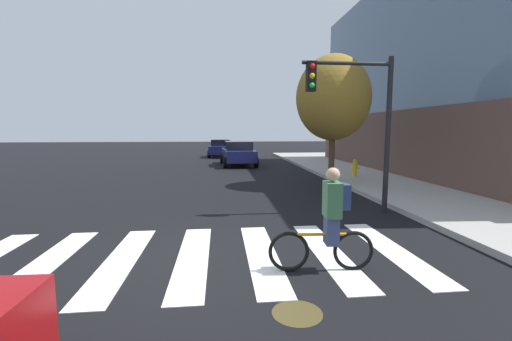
{
  "coord_description": "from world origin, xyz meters",
  "views": [
    {
      "loc": [
        0.62,
        -5.87,
        2.28
      ],
      "look_at": [
        1.48,
        2.08,
        1.31
      ],
      "focal_mm": 23.57,
      "sensor_mm": 36.0,
      "label": 1
    }
  ],
  "objects_px": {
    "manhole_cover": "(297,313)",
    "street_tree_near": "(333,98)",
    "sedan_far": "(221,148)",
    "traffic_light_near": "(359,108)",
    "sedan_mid": "(238,153)",
    "cyclist": "(330,220)",
    "fire_hydrant": "(355,168)"
  },
  "relations": [
    {
      "from": "manhole_cover",
      "to": "fire_hydrant",
      "type": "bearing_deg",
      "value": 64.36
    },
    {
      "from": "sedan_mid",
      "to": "street_tree_near",
      "type": "distance_m",
      "value": 9.42
    },
    {
      "from": "traffic_light_near",
      "to": "street_tree_near",
      "type": "xyz_separation_m",
      "value": [
        0.82,
        4.52,
        0.68
      ]
    },
    {
      "from": "sedan_mid",
      "to": "sedan_far",
      "type": "bearing_deg",
      "value": 98.14
    },
    {
      "from": "sedan_far",
      "to": "fire_hydrant",
      "type": "xyz_separation_m",
      "value": [
        6.06,
        -13.88,
        -0.23
      ]
    },
    {
      "from": "manhole_cover",
      "to": "traffic_light_near",
      "type": "xyz_separation_m",
      "value": [
        2.77,
        4.83,
        2.86
      ]
    },
    {
      "from": "street_tree_near",
      "to": "sedan_far",
      "type": "bearing_deg",
      "value": 105.77
    },
    {
      "from": "manhole_cover",
      "to": "street_tree_near",
      "type": "bearing_deg",
      "value": 69.01
    },
    {
      "from": "sedan_far",
      "to": "fire_hydrant",
      "type": "height_order",
      "value": "sedan_far"
    },
    {
      "from": "sedan_mid",
      "to": "traffic_light_near",
      "type": "bearing_deg",
      "value": -78.86
    },
    {
      "from": "manhole_cover",
      "to": "sedan_far",
      "type": "distance_m",
      "value": 24.89
    },
    {
      "from": "traffic_light_near",
      "to": "sedan_mid",
      "type": "bearing_deg",
      "value": 101.14
    },
    {
      "from": "sedan_mid",
      "to": "cyclist",
      "type": "height_order",
      "value": "cyclist"
    },
    {
      "from": "cyclist",
      "to": "fire_hydrant",
      "type": "bearing_deg",
      "value": 65.42
    },
    {
      "from": "sedan_far",
      "to": "street_tree_near",
      "type": "bearing_deg",
      "value": -74.23
    },
    {
      "from": "sedan_far",
      "to": "cyclist",
      "type": "height_order",
      "value": "cyclist"
    },
    {
      "from": "manhole_cover",
      "to": "sedan_mid",
      "type": "xyz_separation_m",
      "value": [
        0.23,
        17.72,
        0.8
      ]
    },
    {
      "from": "traffic_light_near",
      "to": "fire_hydrant",
      "type": "xyz_separation_m",
      "value": [
        2.5,
        6.15,
        -2.33
      ]
    },
    {
      "from": "manhole_cover",
      "to": "traffic_light_near",
      "type": "bearing_deg",
      "value": 60.2
    },
    {
      "from": "sedan_far",
      "to": "traffic_light_near",
      "type": "distance_m",
      "value": 20.45
    },
    {
      "from": "sedan_far",
      "to": "traffic_light_near",
      "type": "height_order",
      "value": "traffic_light_near"
    },
    {
      "from": "sedan_far",
      "to": "fire_hydrant",
      "type": "distance_m",
      "value": 15.15
    },
    {
      "from": "sedan_far",
      "to": "street_tree_near",
      "type": "height_order",
      "value": "street_tree_near"
    },
    {
      "from": "cyclist",
      "to": "street_tree_near",
      "type": "height_order",
      "value": "street_tree_near"
    },
    {
      "from": "fire_hydrant",
      "to": "cyclist",
      "type": "bearing_deg",
      "value": -114.58
    },
    {
      "from": "fire_hydrant",
      "to": "traffic_light_near",
      "type": "bearing_deg",
      "value": -112.15
    },
    {
      "from": "fire_hydrant",
      "to": "sedan_far",
      "type": "bearing_deg",
      "value": 113.59
    },
    {
      "from": "street_tree_near",
      "to": "traffic_light_near",
      "type": "bearing_deg",
      "value": -100.3
    },
    {
      "from": "fire_hydrant",
      "to": "street_tree_near",
      "type": "relative_size",
      "value": 0.15
    },
    {
      "from": "traffic_light_near",
      "to": "fire_hydrant",
      "type": "height_order",
      "value": "traffic_light_near"
    },
    {
      "from": "manhole_cover",
      "to": "fire_hydrant",
      "type": "relative_size",
      "value": 0.82
    },
    {
      "from": "manhole_cover",
      "to": "cyclist",
      "type": "distance_m",
      "value": 1.67
    }
  ]
}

